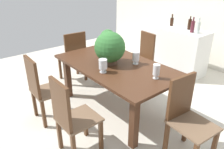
% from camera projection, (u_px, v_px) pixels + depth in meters
% --- Properties ---
extents(ground_plane, '(7.04, 7.04, 0.00)m').
position_uv_depth(ground_plane, '(124.00, 104.00, 3.76)').
color(ground_plane, beige).
extents(back_wall, '(6.40, 0.10, 2.60)m').
position_uv_depth(back_wall, '(217.00, 9.00, 4.69)').
color(back_wall, silver).
rests_on(back_wall, ground).
extents(dining_table, '(1.91, 1.07, 0.77)m').
position_uv_depth(dining_table, '(116.00, 71.00, 3.38)').
color(dining_table, '#422616').
rests_on(dining_table, ground).
extents(chair_head_end, '(0.47, 0.49, 1.01)m').
position_uv_depth(chair_head_end, '(74.00, 55.00, 4.29)').
color(chair_head_end, '#4C2D19').
rests_on(chair_head_end, ground).
extents(chair_near_right, '(0.42, 0.46, 1.01)m').
position_uv_depth(chair_near_right, '(70.00, 116.00, 2.53)').
color(chair_near_right, '#4C2D19').
rests_on(chair_near_right, ground).
extents(chair_far_left, '(0.44, 0.49, 0.98)m').
position_uv_depth(chair_far_left, '(143.00, 56.00, 4.32)').
color(chair_far_left, '#4C2D19').
rests_on(chair_far_left, ground).
extents(chair_near_left, '(0.45, 0.42, 1.00)m').
position_uv_depth(chair_near_left, '(40.00, 87.00, 3.14)').
color(chair_near_left, '#4C2D19').
rests_on(chair_near_left, ground).
extents(chair_foot_end, '(0.51, 0.48, 0.99)m').
position_uv_depth(chair_foot_end, '(186.00, 114.00, 2.56)').
color(chair_foot_end, '#4C2D19').
rests_on(chair_foot_end, ground).
extents(flower_centerpiece, '(0.46, 0.46, 0.49)m').
position_uv_depth(flower_centerpiece, '(110.00, 48.00, 3.26)').
color(flower_centerpiece, '#4C3828').
rests_on(flower_centerpiece, dining_table).
extents(crystal_vase_left, '(0.12, 0.12, 0.19)m').
position_uv_depth(crystal_vase_left, '(103.00, 65.00, 3.03)').
color(crystal_vase_left, silver).
rests_on(crystal_vase_left, dining_table).
extents(crystal_vase_center_near, '(0.09, 0.09, 0.20)m').
position_uv_depth(crystal_vase_center_near, '(156.00, 70.00, 2.85)').
color(crystal_vase_center_near, silver).
rests_on(crystal_vase_center_near, dining_table).
extents(crystal_vase_right, '(0.10, 0.10, 0.19)m').
position_uv_depth(crystal_vase_right, '(136.00, 57.00, 3.30)').
color(crystal_vase_right, silver).
rests_on(crystal_vase_right, dining_table).
extents(wine_glass, '(0.07, 0.07, 0.15)m').
position_uv_depth(wine_glass, '(106.00, 44.00, 3.88)').
color(wine_glass, silver).
rests_on(wine_glass, dining_table).
extents(kitchen_counter, '(1.43, 0.55, 0.94)m').
position_uv_depth(kitchen_counter, '(173.00, 49.00, 4.89)').
color(kitchen_counter, silver).
rests_on(kitchen_counter, ground).
extents(wine_bottle_tall, '(0.07, 0.07, 0.27)m').
position_uv_depth(wine_bottle_tall, '(190.00, 24.00, 4.54)').
color(wine_bottle_tall, black).
rests_on(wine_bottle_tall, kitchen_counter).
extents(wine_bottle_clear, '(0.07, 0.07, 0.25)m').
position_uv_depth(wine_bottle_clear, '(172.00, 21.00, 4.84)').
color(wine_bottle_clear, black).
rests_on(wine_bottle_clear, kitchen_counter).
extents(wine_bottle_amber, '(0.07, 0.07, 0.30)m').
position_uv_depth(wine_bottle_amber, '(193.00, 26.00, 4.33)').
color(wine_bottle_amber, '#511E28').
rests_on(wine_bottle_amber, kitchen_counter).
extents(wine_bottle_dark, '(0.07, 0.07, 0.30)m').
position_uv_depth(wine_bottle_dark, '(198.00, 28.00, 4.24)').
color(wine_bottle_dark, '#B2BFB7').
rests_on(wine_bottle_dark, kitchen_counter).
extents(potted_plant_floor, '(0.43, 0.43, 0.61)m').
position_uv_depth(potted_plant_floor, '(108.00, 40.00, 6.03)').
color(potted_plant_floor, '#423D38').
rests_on(potted_plant_floor, ground).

